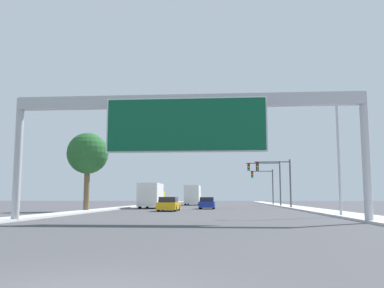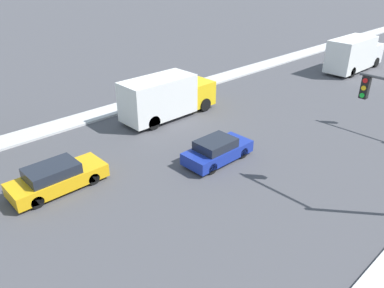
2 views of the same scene
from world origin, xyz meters
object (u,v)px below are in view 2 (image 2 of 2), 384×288
(car_mid_right, at_px, (217,150))
(truck_box_primary, at_px, (166,97))
(truck_box_secondary, at_px, (354,54))
(car_mid_left, at_px, (57,178))

(car_mid_right, xyz_separation_m, truck_box_primary, (-7.00, 2.04, 0.91))
(car_mid_right, bearing_deg, truck_box_primary, 163.75)
(truck_box_secondary, bearing_deg, car_mid_left, -90.00)
(car_mid_left, distance_m, car_mid_right, 8.76)
(truck_box_primary, relative_size, truck_box_secondary, 0.91)
(car_mid_left, relative_size, truck_box_secondary, 0.59)
(car_mid_left, relative_size, truck_box_primary, 0.65)
(truck_box_primary, bearing_deg, car_mid_right, -16.25)
(truck_box_secondary, bearing_deg, car_mid_right, -81.63)
(car_mid_left, height_order, truck_box_primary, truck_box_primary)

